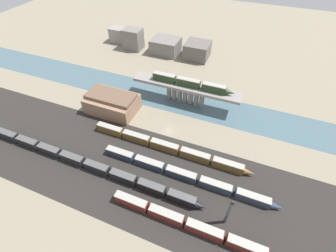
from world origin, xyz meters
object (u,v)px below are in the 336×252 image
(signal_tower, at_px, (228,213))
(train_yard_far, at_px, (185,175))
(train_yard_mid, at_px, (87,164))
(train_yard_outer, at_px, (168,147))
(train_yard_near, at_px, (189,224))
(train_on_bridge, at_px, (191,83))
(warehouse_building, at_px, (112,103))

(signal_tower, bearing_deg, train_yard_far, 147.78)
(train_yard_mid, height_order, train_yard_outer, train_yard_mid)
(train_yard_near, xyz_separation_m, train_yard_outer, (-17.39, 26.33, -0.13))
(train_yard_near, height_order, train_yard_outer, train_yard_near)
(train_on_bridge, xyz_separation_m, signal_tower, (28.69, -53.25, -5.12))
(train_on_bridge, height_order, train_yard_far, train_on_bridge)
(warehouse_building, bearing_deg, signal_tower, -29.11)
(train_on_bridge, height_order, train_yard_mid, train_on_bridge)
(train_yard_mid, relative_size, signal_tower, 6.68)
(train_on_bridge, xyz_separation_m, warehouse_building, (-33.07, -18.86, -7.46))
(train_yard_near, bearing_deg, train_on_bridge, 107.31)
(train_yard_far, distance_m, signal_tower, 20.66)
(train_yard_near, distance_m, train_yard_outer, 31.55)
(train_on_bridge, distance_m, train_yard_far, 45.33)
(train_yard_near, relative_size, train_yard_outer, 0.78)
(train_yard_mid, bearing_deg, train_yard_outer, 37.09)
(train_yard_outer, bearing_deg, train_yard_near, -56.55)
(train_on_bridge, relative_size, warehouse_building, 1.71)
(train_yard_near, xyz_separation_m, train_yard_mid, (-42.74, 7.16, 0.03))
(train_yard_far, xyz_separation_m, warehouse_building, (-44.82, 23.71, 2.76))
(train_on_bridge, bearing_deg, train_yard_outer, -88.29)
(train_on_bridge, distance_m, train_yard_mid, 58.07)
(train_yard_near, relative_size, train_yard_far, 0.79)
(train_yard_near, bearing_deg, train_yard_mid, 170.49)
(train_yard_far, distance_m, warehouse_building, 50.78)
(train_yard_near, distance_m, train_yard_mid, 43.34)
(train_on_bridge, bearing_deg, signal_tower, -61.68)
(train_yard_mid, distance_m, warehouse_building, 34.12)
(train_on_bridge, xyz_separation_m, train_yard_mid, (-24.38, -51.77, -9.88))
(train_yard_outer, height_order, warehouse_building, warehouse_building)
(train_yard_outer, distance_m, warehouse_building, 36.80)
(train_yard_mid, bearing_deg, train_yard_near, -9.51)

